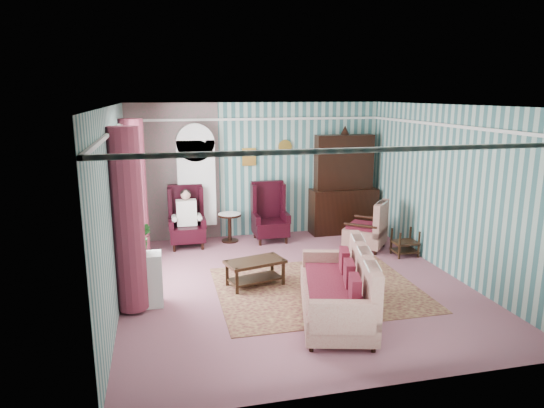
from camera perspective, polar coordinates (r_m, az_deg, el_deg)
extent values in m
plane|color=#905364|center=(8.14, 2.68, -9.35)|extent=(6.00, 6.00, 0.00)
cube|color=#366363|center=(10.58, -1.67, 4.00)|extent=(5.50, 0.02, 2.90)
cube|color=#366363|center=(5.00, 12.30, -6.40)|extent=(5.50, 0.02, 2.90)
cube|color=#366363|center=(7.46, -17.98, -0.37)|extent=(0.02, 6.00, 2.90)
cube|color=#366363|center=(8.86, 20.17, 1.48)|extent=(0.02, 6.00, 2.90)
cube|color=white|center=(7.54, 2.91, 11.51)|extent=(5.50, 6.00, 0.02)
cube|color=#9A4E62|center=(10.37, -11.47, 3.57)|extent=(1.90, 0.01, 2.90)
cube|color=silver|center=(7.56, 2.88, 8.85)|extent=(5.50, 6.00, 0.05)
cube|color=white|center=(8.02, -17.49, 1.29)|extent=(0.04, 1.50, 1.90)
cylinder|color=brown|center=(7.03, -16.59, -1.90)|extent=(0.44, 0.44, 2.60)
cylinder|color=brown|center=(9.07, -15.88, 1.39)|extent=(0.44, 0.44, 2.60)
cube|color=gold|center=(10.47, -2.72, 5.56)|extent=(0.30, 0.03, 0.38)
cube|color=white|center=(10.30, -8.86, 1.75)|extent=(0.80, 0.28, 2.24)
cube|color=black|center=(10.90, 8.49, 2.69)|extent=(1.50, 0.56, 2.36)
cube|color=black|center=(10.01, -10.01, -1.52)|extent=(0.76, 0.80, 1.25)
cube|color=black|center=(10.25, -0.20, -0.99)|extent=(0.76, 0.80, 1.25)
cylinder|color=black|center=(10.32, -4.99, -2.80)|extent=(0.50, 0.50, 0.60)
cube|color=black|center=(9.74, 15.38, -4.36)|extent=(0.45, 0.38, 0.54)
cube|color=silver|center=(7.45, -14.89, -8.64)|extent=(0.55, 0.35, 0.80)
cube|color=#492018|center=(7.96, 5.39, -9.89)|extent=(3.20, 2.60, 0.01)
cube|color=beige|center=(6.84, 7.50, -9.71)|extent=(1.55, 2.24, 0.93)
cube|color=#BFAE94|center=(9.94, 10.94, -2.27)|extent=(1.18, 1.17, 1.05)
cube|color=black|center=(7.99, -1.99, -8.11)|extent=(1.04, 0.72, 0.43)
imported|color=#22551A|center=(7.20, -15.58, -4.23)|extent=(0.45, 0.41, 0.44)
imported|color=#28591B|center=(7.37, -15.02, -3.80)|extent=(0.28, 0.24, 0.44)
imported|color=#1C531A|center=(7.34, -15.24, -4.21)|extent=(0.22, 0.22, 0.36)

